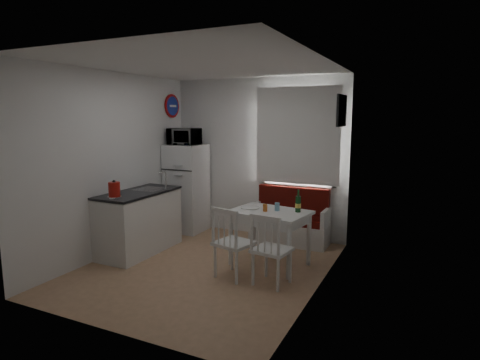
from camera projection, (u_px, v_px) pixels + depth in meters
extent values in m
cube|color=#A87E59|center=(205.00, 268.00, 5.29)|extent=(3.00, 3.50, 0.02)
cube|color=white|center=(203.00, 65.00, 4.88)|extent=(3.00, 3.50, 0.02)
cube|color=white|center=(258.00, 157.00, 6.65)|extent=(3.00, 0.02, 2.60)
cube|color=white|center=(103.00, 194.00, 3.53)|extent=(3.00, 0.02, 2.60)
cube|color=white|center=(113.00, 164.00, 5.72)|extent=(0.02, 3.50, 2.60)
cube|color=white|center=(321.00, 178.00, 4.45)|extent=(0.02, 3.50, 2.60)
cube|color=white|center=(298.00, 139.00, 6.27)|extent=(1.22, 0.06, 1.47)
cube|color=white|center=(297.00, 136.00, 6.20)|extent=(1.35, 0.02, 1.50)
cube|color=white|center=(139.00, 223.00, 5.87)|extent=(0.60, 1.30, 0.86)
cube|color=black|center=(138.00, 193.00, 5.79)|extent=(0.62, 1.32, 0.03)
cube|color=#99999E|center=(150.00, 192.00, 6.01)|extent=(0.40, 0.40, 0.10)
cylinder|color=silver|center=(166.00, 179.00, 6.08)|extent=(0.02, 0.02, 0.26)
cylinder|color=navy|center=(172.00, 106.00, 6.87)|extent=(0.03, 0.40, 0.40)
cube|color=black|center=(341.00, 111.00, 5.32)|extent=(0.04, 0.52, 0.42)
cube|color=white|center=(289.00, 232.00, 6.30)|extent=(1.21, 0.47, 0.34)
cube|color=#500D09|center=(290.00, 219.00, 6.27)|extent=(1.16, 0.43, 0.11)
cube|color=#500D09|center=(293.00, 200.00, 6.38)|extent=(1.16, 0.09, 0.43)
cube|color=white|center=(270.00, 212.00, 5.29)|extent=(1.08, 0.84, 0.04)
cube|color=white|center=(270.00, 218.00, 5.30)|extent=(0.97, 0.72, 0.12)
cylinder|color=white|center=(270.00, 239.00, 5.34)|extent=(0.06, 0.06, 0.70)
cube|color=white|center=(234.00, 243.00, 4.93)|extent=(0.50, 0.49, 0.04)
cube|color=white|center=(227.00, 228.00, 4.73)|extent=(0.40, 0.13, 0.44)
cube|color=white|center=(272.00, 250.00, 4.72)|extent=(0.46, 0.44, 0.04)
cube|color=white|center=(267.00, 235.00, 4.53)|extent=(0.39, 0.09, 0.43)
cube|color=white|center=(187.00, 188.00, 6.92)|extent=(0.60, 0.60, 1.50)
imported|color=white|center=(184.00, 137.00, 6.74)|extent=(0.50, 0.34, 0.28)
cylinder|color=#A9150D|center=(114.00, 190.00, 5.28)|extent=(0.18, 0.18, 0.24)
cylinder|color=#C76321|center=(265.00, 208.00, 5.25)|extent=(0.06, 0.06, 0.10)
cylinder|color=#71A2C0|center=(277.00, 207.00, 5.28)|extent=(0.06, 0.06, 0.11)
cylinder|color=white|center=(250.00, 208.00, 5.43)|extent=(0.26, 0.26, 0.02)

